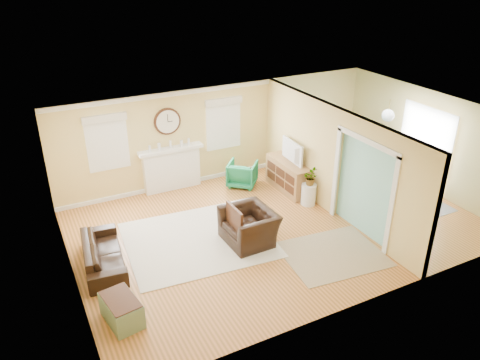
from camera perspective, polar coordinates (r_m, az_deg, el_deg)
name	(u,v)px	position (r m, az deg, el deg)	size (l,w,h in m)	color
floor	(277,225)	(10.92, 4.48, -5.46)	(9.00, 9.00, 0.00)	brown
wall_back	(221,132)	(12.75, -2.32, 5.83)	(9.00, 0.02, 2.60)	#E0BE6A
wall_front	(371,241)	(8.23, 15.71, -7.19)	(9.00, 0.02, 2.60)	#E0BE6A
wall_left	(65,222)	(9.03, -20.55, -4.81)	(0.02, 6.00, 2.60)	#E0BE6A
wall_right	(427,141)	(13.09, 21.86, 4.48)	(0.02, 6.00, 2.60)	#E0BE6A
ceiling	(281,117)	(9.83, 5.00, 7.62)	(9.00, 6.00, 0.02)	white
partition	(327,155)	(11.29, 10.56, 3.00)	(0.17, 6.00, 2.60)	#E0BE6A
fireplace	(172,168)	(12.41, -8.33, 1.47)	(1.70, 0.30, 1.17)	white
wall_clock	(167,121)	(12.03, -8.84, 7.07)	(0.70, 0.07, 0.70)	#452012
window_left	(107,139)	(11.73, -15.95, 4.87)	(1.05, 0.13, 1.42)	white
window_right	(223,120)	(12.61, -2.05, 7.33)	(1.05, 0.13, 1.42)	white
french_doors	(425,148)	(13.12, 21.58, 3.64)	(0.06, 1.70, 2.20)	white
pendant	(388,115)	(11.75, 17.59, 7.51)	(0.30, 0.30, 0.55)	gold
rug_cream	(198,240)	(10.38, -5.11, -7.25)	(3.08, 2.67, 0.02)	beige
rug_jute	(333,254)	(10.07, 11.21, -8.85)	(2.02, 1.65, 0.01)	tan
rug_grey	(376,195)	(12.65, 16.27, -1.82)	(2.46, 3.07, 0.01)	gray
sofa	(103,254)	(9.82, -16.36, -8.60)	(1.89, 0.74, 0.55)	black
eames_chair	(249,226)	(10.12, 1.11, -5.65)	(1.14, 1.00, 0.74)	black
green_chair	(242,174)	(12.55, 0.28, 0.76)	(0.72, 0.74, 0.68)	#187747
trunk	(122,310)	(8.44, -14.23, -15.10)	(0.62, 0.88, 0.47)	gray
credenza	(288,176)	(12.37, 5.92, 0.53)	(0.52, 1.52, 0.80)	#9E6C3F
tv	(289,152)	(12.08, 5.99, 3.44)	(0.98, 0.13, 0.57)	black
garden_stool	(309,194)	(11.75, 8.36, -1.74)	(0.37, 0.37, 0.54)	white
potted_plant	(310,177)	(11.54, 8.51, 0.36)	(0.37, 0.32, 0.41)	#337F33
dining_table	(378,184)	(12.51, 16.46, -0.49)	(1.90, 1.06, 0.67)	#452012
dining_chair_n	(353,163)	(13.19, 13.63, 2.07)	(0.46, 0.46, 0.86)	gray
dining_chair_s	(413,194)	(11.66, 20.30, -1.64)	(0.51, 0.51, 1.01)	gray
dining_chair_w	(356,182)	(11.94, 13.96, -0.19)	(0.45, 0.45, 0.97)	white
dining_chair_e	(399,173)	(12.81, 18.80, 0.86)	(0.41, 0.41, 0.93)	gray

